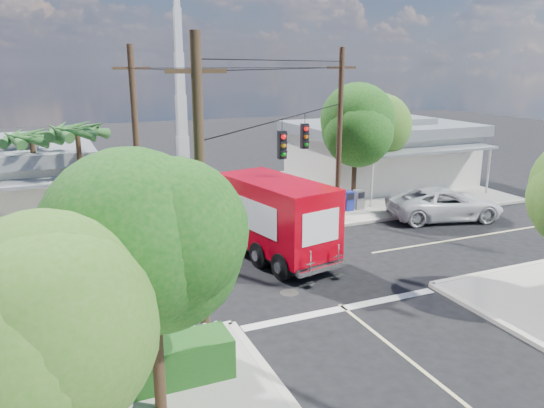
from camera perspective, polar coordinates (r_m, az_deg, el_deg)
ground at (r=22.29m, az=2.05°, el=-6.69°), size 120.00×120.00×0.00m
sidewalk_ne at (r=36.52m, az=10.23°, el=1.78°), size 14.12×14.12×0.14m
sidewalk_nw at (r=30.75m, az=-26.06°, el=-2.00°), size 14.12×14.12×0.14m
road_markings at (r=21.07m, az=3.77°, el=-8.02°), size 32.00×32.00×0.01m
building_ne at (r=37.88m, az=11.54°, el=5.65°), size 11.80×10.20×4.50m
radio_tower at (r=39.93m, az=-9.78°, el=10.99°), size 0.80×0.80×17.00m
tree_sw_front at (r=11.98m, az=-12.81°, el=-4.27°), size 3.88×3.78×6.03m
tree_sw_back at (r=9.69m, az=-24.74°, el=-12.84°), size 3.56×3.42×5.41m
tree_ne_front at (r=30.35m, az=9.08°, el=8.20°), size 4.21×4.14×6.66m
tree_ne_back at (r=33.66m, az=10.82°, el=7.77°), size 3.77×3.66×5.82m
palm_nw_front at (r=26.45m, az=-20.21°, el=7.13°), size 3.01×3.08×5.59m
palm_nw_back at (r=27.95m, az=-24.44°, el=6.31°), size 3.01×3.08×5.19m
utility_poles at (r=21.89m, az=-3.42°, el=5.60°), size 12.00×10.68×9.00m
picket_fence at (r=15.15m, az=-16.55°, el=-15.49°), size 5.94×0.06×1.00m
hedge_sw at (r=14.45m, az=-16.95°, el=-17.09°), size 6.20×1.20×1.10m
vending_boxes at (r=30.25m, az=8.19°, el=0.35°), size 1.90×0.50×1.10m
delivery_truck at (r=23.07m, az=-0.59°, el=-1.30°), size 3.97×8.34×3.48m
parked_car at (r=30.12m, az=18.10°, el=0.01°), size 6.63×4.23×1.70m
pedestrian at (r=13.13m, az=-15.81°, el=-18.41°), size 0.84×0.73×1.92m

